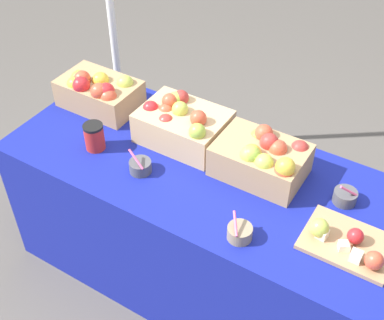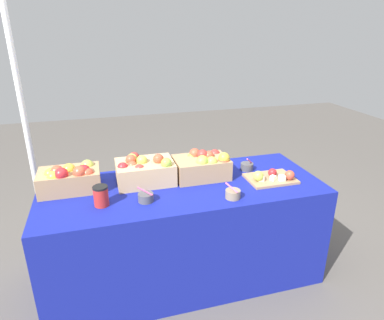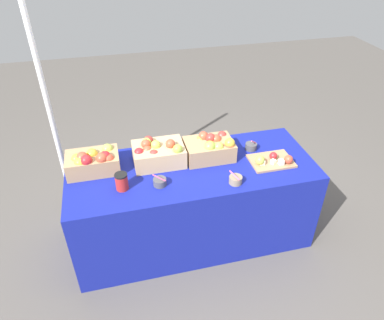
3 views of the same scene
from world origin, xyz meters
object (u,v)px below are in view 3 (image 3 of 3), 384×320
Objects in this scene: sample_bowl_mid at (236,180)px; sample_bowl_far at (251,146)px; apple_crate_right at (210,147)px; apple_crate_left at (93,161)px; apple_crate_middle at (158,153)px; cutting_board_front at (272,160)px; tent_pole at (47,100)px; coffee_cup at (122,182)px; sample_bowl_near at (160,182)px.

sample_bowl_far reaches higher than sample_bowl_mid.
apple_crate_right is 3.46× the size of sample_bowl_far.
apple_crate_left is 1.06m from sample_bowl_mid.
apple_crate_middle is 0.41m from apple_crate_right.
tent_pole is at bearing 156.12° from cutting_board_front.
apple_crate_middle is 0.17× the size of tent_pole.
apple_crate_left is at bearing 179.92° from sample_bowl_far.
tent_pole reaches higher than apple_crate_right.
coffee_cup is at bearing -162.11° from apple_crate_right.
sample_bowl_near is 0.86× the size of coffee_cup.
sample_bowl_near reaches higher than sample_bowl_mid.
apple_crate_middle is at bearing 176.14° from apple_crate_right.
apple_crate_right is at bearing -23.95° from tent_pole.
sample_bowl_mid is 0.05× the size of tent_pole.
apple_crate_left is 3.05× the size of coffee_cup.
apple_crate_middle is 1.03× the size of apple_crate_right.
apple_crate_middle is at bearing -0.34° from apple_crate_left.
apple_crate_middle is 0.63m from sample_bowl_mid.
cutting_board_front is (1.34, -0.22, -0.06)m from apple_crate_left.
apple_crate_left reaches higher than sample_bowl_near.
sample_bowl_far is 1.10m from coffee_cup.
sample_bowl_far is at bearing 54.93° from sample_bowl_mid.
sample_bowl_mid is at bearing -11.33° from sample_bowl_near.
sample_bowl_far is at bearing 19.23° from sample_bowl_near.
coffee_cup is at bearing -54.55° from apple_crate_left.
sample_bowl_mid is at bearing -125.07° from sample_bowl_far.
tent_pole is at bearing 156.05° from apple_crate_right.
tent_pole reaches higher than coffee_cup.
apple_crate_left is at bearing 158.39° from sample_bowl_mid.
sample_bowl_mid is at bearing -37.75° from apple_crate_middle.
apple_crate_left is at bearing 170.48° from cutting_board_front.
cutting_board_front is at bearing 24.82° from sample_bowl_mid.
apple_crate_right is at bearing -1.96° from apple_crate_left.
apple_crate_middle reaches higher than cutting_board_front.
tent_pole reaches higher than cutting_board_front.
apple_crate_middle reaches higher than apple_crate_right.
sample_bowl_near is at bearing -46.23° from tent_pole.
cutting_board_front is 0.89m from sample_bowl_near.
apple_crate_middle is at bearing 165.47° from cutting_board_front.
apple_crate_right is 0.75m from coffee_cup.
sample_bowl_near reaches higher than cutting_board_front.
apple_crate_right is 1.34m from tent_pole.
sample_bowl_near is at bearing -32.13° from apple_crate_left.
sample_bowl_near is 0.27m from coffee_cup.
apple_crate_left is 0.53m from sample_bowl_near.
apple_crate_right is 1.14× the size of cutting_board_front.
coffee_cup reaches higher than sample_bowl_mid.
tent_pole is (-1.55, 0.50, 0.36)m from sample_bowl_far.
apple_crate_right is 2.96× the size of coffee_cup.
apple_crate_middle is 0.77m from sample_bowl_far.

